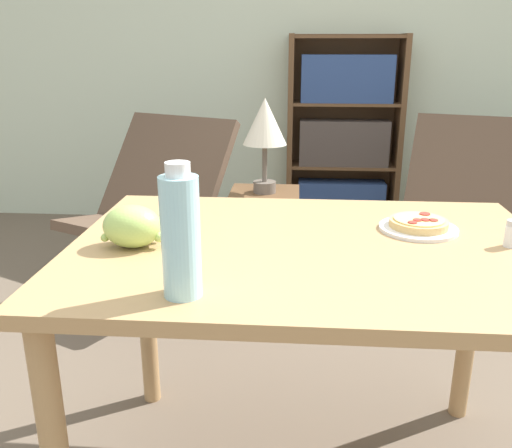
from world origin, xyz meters
TOP-DOWN VIEW (x-y plane):
  - wall_back at (0.00, 2.62)m, footprint 8.00×0.05m
  - dining_table at (-0.08, 0.02)m, footprint 1.22×0.86m
  - pizza_on_plate at (0.22, 0.15)m, footprint 0.21×0.21m
  - grape_bunch at (-0.52, -0.03)m, footprint 0.16×0.11m
  - drink_bottle at (-0.34, -0.30)m, footprint 0.08×0.08m
  - salt_shaker at (0.43, 0.04)m, footprint 0.03×0.03m
  - lounge_chair_near at (-0.88, 1.36)m, footprint 0.91×0.98m
  - lounge_chair_far at (0.79, 1.47)m, footprint 0.87×0.94m
  - bookshelf at (0.20, 2.47)m, footprint 0.77×0.25m
  - side_table at (-0.27, 1.28)m, footprint 0.34×0.34m
  - table_lamp at (-0.27, 1.28)m, footprint 0.21×0.21m

SIDE VIEW (x-z plane):
  - side_table at x=-0.27m, z-range 0.00..0.56m
  - lounge_chair_near at x=-0.88m, z-range -0.15..0.73m
  - lounge_chair_far at x=0.79m, z-range -0.15..0.73m
  - bookshelf at x=0.20m, z-range -0.03..1.28m
  - dining_table at x=-0.08m, z-range 0.28..1.04m
  - pizza_on_plate at x=0.22m, z-range 0.76..0.79m
  - salt_shaker at x=0.43m, z-range 0.76..0.83m
  - grape_bunch at x=-0.52m, z-range 0.76..0.87m
  - table_lamp at x=-0.27m, z-range 0.65..1.11m
  - drink_bottle at x=-0.34m, z-range 0.75..1.03m
  - wall_back at x=0.00m, z-range 0.00..2.60m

